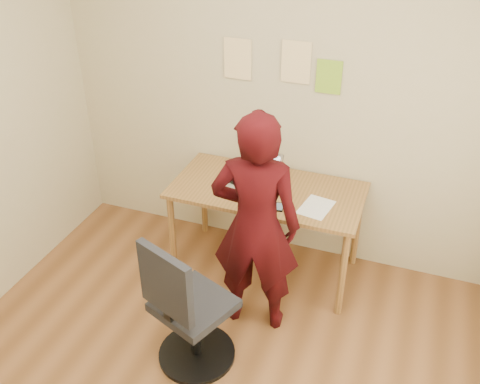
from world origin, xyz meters
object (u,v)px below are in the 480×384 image
at_px(desk, 267,199).
at_px(office_chair, 187,314).
at_px(laptop, 253,178).
at_px(phone, 279,207).
at_px(person, 256,226).

height_order(desk, office_chair, office_chair).
height_order(laptop, phone, laptop).
bearing_deg(desk, phone, -53.61).
bearing_deg(phone, laptop, 130.27).
bearing_deg(phone, desk, 117.25).
bearing_deg(laptop, office_chair, -67.66).
bearing_deg(laptop, phone, -15.91).
relative_size(desk, laptop, 3.08).
height_order(phone, person, person).
distance_m(laptop, office_chair, 1.16).
relative_size(laptop, phone, 3.95).
relative_size(desk, office_chair, 1.45).
height_order(phone, office_chair, office_chair).
bearing_deg(phone, office_chair, -119.76).
bearing_deg(office_chair, phone, 91.06).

